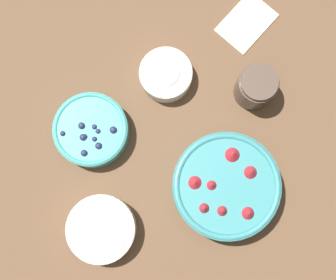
{
  "coord_description": "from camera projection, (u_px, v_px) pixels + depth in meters",
  "views": [
    {
      "loc": [
        -0.05,
        -0.13,
        1.04
      ],
      "look_at": [
        0.01,
        0.0,
        0.04
      ],
      "focal_mm": 50.0,
      "sensor_mm": 36.0,
      "label": 1
    }
  ],
  "objects": [
    {
      "name": "bowl_blueberries",
      "position": [
        91.0,
        130.0,
        1.02
      ],
      "size": [
        0.16,
        0.16,
        0.06
      ],
      "color": "teal",
      "rests_on": "ground_plane"
    },
    {
      "name": "jar_chocolate",
      "position": [
        256.0,
        87.0,
        1.02
      ],
      "size": [
        0.09,
        0.09,
        0.09
      ],
      "color": "#4C3D33",
      "rests_on": "ground_plane"
    },
    {
      "name": "bowl_bananas",
      "position": [
        101.0,
        229.0,
        0.99
      ],
      "size": [
        0.14,
        0.14,
        0.06
      ],
      "color": "white",
      "rests_on": "ground_plane"
    },
    {
      "name": "bowl_strawberries",
      "position": [
        226.0,
        186.0,
        0.99
      ],
      "size": [
        0.23,
        0.23,
        0.09
      ],
      "color": "teal",
      "rests_on": "ground_plane"
    },
    {
      "name": "ground_plane",
      "position": [
        165.0,
        144.0,
        1.05
      ],
      "size": [
        4.0,
        4.0,
        0.0
      ],
      "primitive_type": "plane",
      "color": "brown"
    },
    {
      "name": "bowl_cream",
      "position": [
        166.0,
        74.0,
        1.04
      ],
      "size": [
        0.12,
        0.12,
        0.06
      ],
      "color": "silver",
      "rests_on": "ground_plane"
    },
    {
      "name": "napkin",
      "position": [
        247.0,
        22.0,
        1.09
      ],
      "size": [
        0.15,
        0.13,
        0.01
      ],
      "color": "beige",
      "rests_on": "ground_plane"
    }
  ]
}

